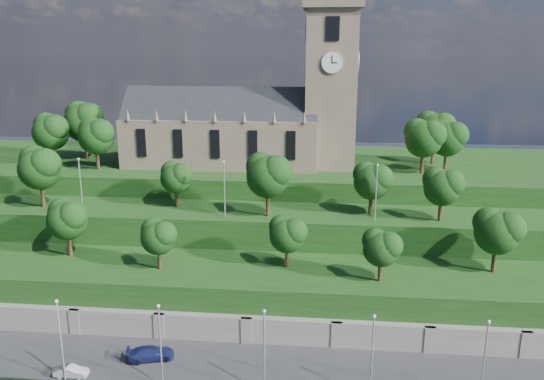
# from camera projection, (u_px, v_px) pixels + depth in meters

# --- Properties ---
(promenade) EXTENTS (160.00, 12.00, 2.00)m
(promenade) POSITION_uv_depth(u_px,v_px,m) (192.00, 375.00, 55.28)
(promenade) COLOR #2D2D30
(promenade) RESTS_ON ground
(retaining_wall) EXTENTS (160.00, 2.10, 5.00)m
(retaining_wall) POSITION_uv_depth(u_px,v_px,m) (204.00, 333.00, 60.64)
(retaining_wall) COLOR slate
(retaining_wall) RESTS_ON ground
(embankment_lower) EXTENTS (160.00, 12.00, 8.00)m
(embankment_lower) POSITION_uv_depth(u_px,v_px,m) (215.00, 297.00, 66.06)
(embankment_lower) COLOR #173B13
(embankment_lower) RESTS_ON ground
(embankment_upper) EXTENTS (160.00, 10.00, 12.00)m
(embankment_upper) POSITION_uv_depth(u_px,v_px,m) (230.00, 250.00, 76.13)
(embankment_upper) COLOR #173B13
(embankment_upper) RESTS_ON ground
(hilltop) EXTENTS (160.00, 32.00, 15.00)m
(hilltop) POSITION_uv_depth(u_px,v_px,m) (250.00, 200.00, 95.96)
(hilltop) COLOR #173B13
(hilltop) RESTS_ON ground
(church) EXTENTS (38.60, 12.35, 27.60)m
(church) POSITION_uv_depth(u_px,v_px,m) (250.00, 120.00, 88.19)
(church) COLOR brown
(church) RESTS_ON hilltop
(trees_lower) EXTENTS (67.86, 8.71, 7.85)m
(trees_lower) POSITION_uv_depth(u_px,v_px,m) (252.00, 231.00, 63.94)
(trees_lower) COLOR #332213
(trees_lower) RESTS_ON embankment_lower
(trees_upper) EXTENTS (61.21, 8.11, 8.84)m
(trees_upper) POSITION_uv_depth(u_px,v_px,m) (230.00, 174.00, 72.20)
(trees_upper) COLOR #332213
(trees_upper) RESTS_ON embankment_upper
(trees_hilltop) EXTENTS (70.99, 15.83, 10.23)m
(trees_hilltop) POSITION_uv_depth(u_px,v_px,m) (233.00, 129.00, 87.69)
(trees_hilltop) COLOR #332213
(trees_hilltop) RESTS_ON hilltop
(lamp_posts_promenade) EXTENTS (60.36, 0.36, 8.74)m
(lamp_posts_promenade) POSITION_uv_depth(u_px,v_px,m) (160.00, 340.00, 50.57)
(lamp_posts_promenade) COLOR #B2B2B7
(lamp_posts_promenade) RESTS_ON promenade
(lamp_posts_upper) EXTENTS (40.36, 0.36, 7.73)m
(lamp_posts_upper) POSITION_uv_depth(u_px,v_px,m) (224.00, 185.00, 70.58)
(lamp_posts_upper) COLOR #B2B2B7
(lamp_posts_upper) RESTS_ON embankment_upper
(car_middle) EXTENTS (3.44, 1.27, 1.13)m
(car_middle) POSITION_uv_depth(u_px,v_px,m) (71.00, 371.00, 53.21)
(car_middle) COLOR #A1A1A5
(car_middle) RESTS_ON promenade
(car_right) EXTENTS (5.29, 3.35, 1.43)m
(car_right) POSITION_uv_depth(u_px,v_px,m) (151.00, 353.00, 56.13)
(car_right) COLOR #161D4D
(car_right) RESTS_ON promenade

